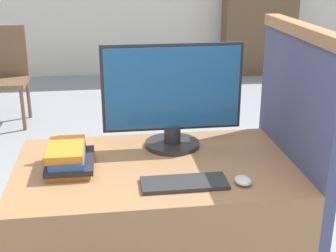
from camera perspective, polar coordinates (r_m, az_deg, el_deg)
desk at (r=2.19m, az=-1.53°, el=-13.88°), size 1.19×0.74×0.77m
carrel_divider at (r=2.20m, az=14.66°, el=-5.52°), size 0.07×0.77×1.34m
monitor at (r=2.12m, az=0.54°, el=3.57°), size 0.64×0.25×0.48m
keyboard at (r=1.83m, az=1.99°, el=-6.97°), size 0.34×0.13×0.02m
mouse at (r=1.86m, az=9.12°, el=-6.57°), size 0.07×0.09×0.03m
book_stack at (r=1.99m, az=-12.03°, el=-3.83°), size 0.19×0.27×0.10m
far_chair at (r=4.95m, az=-19.34°, el=6.32°), size 0.44×0.44×0.97m
bookshelf_far at (r=6.84m, az=11.18°, el=13.76°), size 1.01×0.32×1.81m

